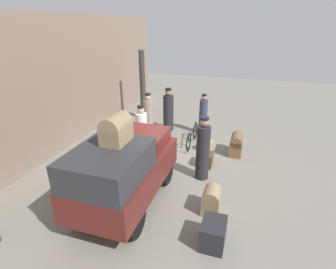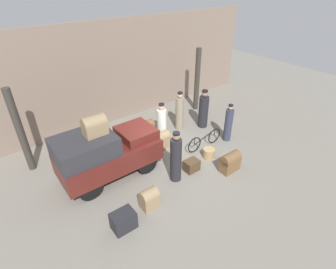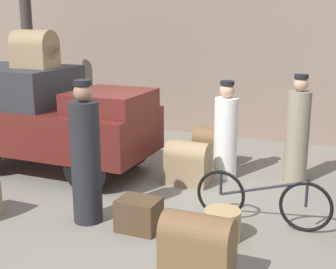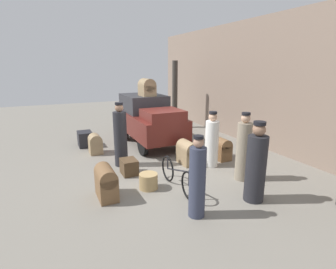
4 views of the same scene
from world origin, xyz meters
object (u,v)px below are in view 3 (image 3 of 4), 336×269
Objects in this scene: bicycle at (262,200)px; porter_standing_middle at (297,134)px; truck at (49,115)px; trunk_on_truck_roof at (34,50)px; suitcase_small_leather at (197,247)px; trunk_umber_medium at (139,215)px; wicker_basket at (222,225)px; conductor_in_dark_uniform at (226,134)px; trunk_wicker_pale at (188,162)px; trunk_barrel_dark at (213,145)px; porter_carrying_trunk at (86,158)px.

porter_standing_middle is at bearing 84.67° from bicycle.
trunk_on_truck_roof reaches higher than truck.
truck is 4.57× the size of suitcase_small_leather.
bicycle is at bearing 29.10° from trunk_umber_medium.
wicker_basket is 0.27× the size of conductor_in_dark_uniform.
porter_standing_middle is at bearing 25.06° from trunk_wicker_pale.
trunk_umber_medium is 0.75× the size of trunk_barrel_dark.
truck is 4.16m from porter_standing_middle.
suitcase_small_leather is at bearing -78.62° from conductor_in_dark_uniform.
wicker_basket is 0.65× the size of trunk_barrel_dark.
wicker_basket is at bearing -74.50° from conductor_in_dark_uniform.
conductor_in_dark_uniform is at bearing 101.38° from suitcase_small_leather.
trunk_wicker_pale is (-1.41, 1.05, 0.02)m from bicycle.
porter_standing_middle is 2.38× the size of suitcase_small_leather.
truck is 3.03m from conductor_in_dark_uniform.
truck is 2.08× the size of conductor_in_dark_uniform.
trunk_on_truck_roof is at bearing -165.66° from conductor_in_dark_uniform.
trunk_on_truck_roof reaches higher than trunk_barrel_dark.
porter_carrying_trunk reaches higher than trunk_barrel_dark.
wicker_basket is at bearing -70.30° from trunk_barrel_dark.
bicycle is at bearing 20.18° from porter_carrying_trunk.
porter_carrying_trunk is at bearing -131.78° from porter_standing_middle.
bicycle is 2.56× the size of trunk_barrel_dark.
trunk_barrel_dark is 3.53m from trunk_on_truck_roof.
wicker_basket is 0.25× the size of porter_standing_middle.
trunk_barrel_dark is (-1.01, 2.81, 0.16)m from wicker_basket.
trunk_on_truck_roof is at bearing -174.52° from trunk_wicker_pale.
trunk_umber_medium is (-0.43, -2.36, -0.53)m from conductor_in_dark_uniform.
truck reaches higher than trunk_barrel_dark.
trunk_on_truck_roof is (-0.21, -0.00, 1.11)m from truck.
conductor_in_dark_uniform reaches higher than trunk_umber_medium.
trunk_umber_medium is at bearing -170.80° from wicker_basket.
suitcase_small_leather is (1.07, -0.84, 0.18)m from trunk_umber_medium.
trunk_barrel_dark is 0.93× the size of suitcase_small_leather.
porter_standing_middle reaches higher than trunk_wicker_pale.
trunk_umber_medium is at bearing -121.25° from porter_standing_middle.
porter_carrying_trunk is at bearing -179.14° from trunk_umber_medium.
truck is 1.92× the size of porter_standing_middle.
trunk_umber_medium is at bearing -150.90° from bicycle.
trunk_umber_medium is at bearing 142.03° from suitcase_small_leather.
porter_carrying_trunk is 3.13m from trunk_barrel_dark.
bicycle is 2.50× the size of trunk_wicker_pale.
truck is 1.80× the size of porter_carrying_trunk.
suitcase_small_leather reaches higher than wicker_basket.
conductor_in_dark_uniform is 0.92× the size of porter_standing_middle.
porter_standing_middle is (0.51, 2.39, 0.62)m from wicker_basket.
truck is 4.80× the size of trunk_wicker_pale.
conductor_in_dark_uniform reaches higher than bicycle.
trunk_umber_medium is 0.74× the size of trunk_on_truck_roof.
conductor_in_dark_uniform is 2.36× the size of trunk_barrel_dark.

